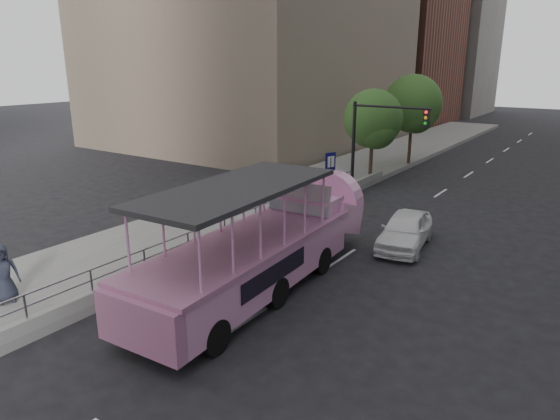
{
  "coord_description": "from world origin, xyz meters",
  "views": [
    {
      "loc": [
        9.13,
        -11.93,
        7.17
      ],
      "look_at": [
        -0.24,
        1.63,
        2.29
      ],
      "focal_mm": 32.0,
      "sensor_mm": 36.0,
      "label": 1
    }
  ],
  "objects_px": {
    "car": "(405,230)",
    "traffic_signal": "(374,135)",
    "street_tree_far": "(414,106)",
    "duck_boat": "(266,245)",
    "pedestrian_far": "(3,274)",
    "street_tree_near": "(374,121)",
    "parking_sign": "(330,173)"
  },
  "relations": [
    {
      "from": "street_tree_far",
      "to": "traffic_signal",
      "type": "bearing_deg",
      "value": -81.57
    },
    {
      "from": "car",
      "to": "street_tree_far",
      "type": "xyz_separation_m",
      "value": [
        -5.6,
        15.4,
        3.59
      ]
    },
    {
      "from": "duck_boat",
      "to": "pedestrian_far",
      "type": "bearing_deg",
      "value": -131.24
    },
    {
      "from": "street_tree_far",
      "to": "duck_boat",
      "type": "bearing_deg",
      "value": -81.9
    },
    {
      "from": "duck_boat",
      "to": "street_tree_near",
      "type": "height_order",
      "value": "street_tree_near"
    },
    {
      "from": "car",
      "to": "street_tree_near",
      "type": "xyz_separation_m",
      "value": [
        -5.8,
        9.4,
        3.1
      ]
    },
    {
      "from": "car",
      "to": "traffic_signal",
      "type": "xyz_separation_m",
      "value": [
        -4.2,
        5.98,
        2.78
      ]
    },
    {
      "from": "pedestrian_far",
      "to": "parking_sign",
      "type": "bearing_deg",
      "value": 13.78
    },
    {
      "from": "duck_boat",
      "to": "street_tree_near",
      "type": "relative_size",
      "value": 1.97
    },
    {
      "from": "parking_sign",
      "to": "traffic_signal",
      "type": "height_order",
      "value": "traffic_signal"
    },
    {
      "from": "car",
      "to": "pedestrian_far",
      "type": "bearing_deg",
      "value": -132.04
    },
    {
      "from": "traffic_signal",
      "to": "street_tree_near",
      "type": "xyz_separation_m",
      "value": [
        -1.6,
        3.43,
        0.32
      ]
    },
    {
      "from": "pedestrian_far",
      "to": "street_tree_far",
      "type": "relative_size",
      "value": 0.28
    },
    {
      "from": "car",
      "to": "duck_boat",
      "type": "bearing_deg",
      "value": -122.09
    },
    {
      "from": "parking_sign",
      "to": "traffic_signal",
      "type": "bearing_deg",
      "value": 64.27
    },
    {
      "from": "car",
      "to": "pedestrian_far",
      "type": "relative_size",
      "value": 2.34
    },
    {
      "from": "traffic_signal",
      "to": "street_tree_far",
      "type": "distance_m",
      "value": 9.57
    },
    {
      "from": "street_tree_near",
      "to": "car",
      "type": "bearing_deg",
      "value": -58.35
    },
    {
      "from": "parking_sign",
      "to": "traffic_signal",
      "type": "relative_size",
      "value": 0.54
    },
    {
      "from": "street_tree_far",
      "to": "pedestrian_far",
      "type": "bearing_deg",
      "value": -94.61
    },
    {
      "from": "parking_sign",
      "to": "car",
      "type": "bearing_deg",
      "value": -32.77
    },
    {
      "from": "duck_boat",
      "to": "car",
      "type": "distance_m",
      "value": 6.52
    },
    {
      "from": "parking_sign",
      "to": "street_tree_near",
      "type": "bearing_deg",
      "value": 93.8
    },
    {
      "from": "pedestrian_far",
      "to": "parking_sign",
      "type": "distance_m",
      "value": 15.62
    },
    {
      "from": "car",
      "to": "street_tree_far",
      "type": "height_order",
      "value": "street_tree_far"
    },
    {
      "from": "pedestrian_far",
      "to": "traffic_signal",
      "type": "bearing_deg",
      "value": 11.25
    },
    {
      "from": "traffic_signal",
      "to": "street_tree_near",
      "type": "bearing_deg",
      "value": 114.98
    },
    {
      "from": "duck_boat",
      "to": "traffic_signal",
      "type": "distance_m",
      "value": 12.24
    },
    {
      "from": "car",
      "to": "street_tree_near",
      "type": "distance_m",
      "value": 11.48
    },
    {
      "from": "duck_boat",
      "to": "street_tree_near",
      "type": "xyz_separation_m",
      "value": [
        -3.24,
        15.37,
        2.45
      ]
    },
    {
      "from": "street_tree_near",
      "to": "duck_boat",
      "type": "bearing_deg",
      "value": -78.08
    },
    {
      "from": "parking_sign",
      "to": "street_tree_near",
      "type": "xyz_separation_m",
      "value": [
        -0.39,
        5.93,
        2.06
      ]
    }
  ]
}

